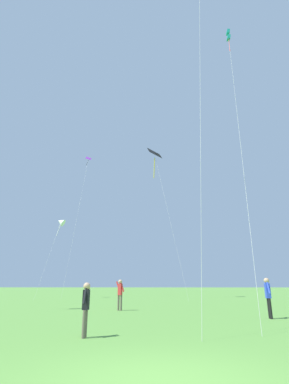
{
  "coord_description": "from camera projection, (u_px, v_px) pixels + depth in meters",
  "views": [
    {
      "loc": [
        0.04,
        -5.37,
        1.47
      ],
      "look_at": [
        -1.52,
        23.51,
        10.59
      ],
      "focal_mm": 27.68,
      "sensor_mm": 36.0,
      "label": 1
    }
  ],
  "objects": [
    {
      "name": "kite_purple_streamer",
      "position": [
        86.0,
        170.0,
        46.19
      ],
      "size": [
        0.84,
        9.32,
        21.43
      ],
      "color": "purple",
      "rests_on": "ground_plane"
    },
    {
      "name": "person_far_back",
      "position": [
        86.0,
        304.0,
        8.87
      ],
      "size": [
        0.21,
        0.5,
        1.54
      ],
      "color": "#665B4C",
      "rests_on": "ground_plane"
    },
    {
      "name": "person_with_spool",
      "position": [
        120.0,
        292.0,
        18.13
      ],
      "size": [
        0.57,
        0.29,
        1.79
      ],
      "color": "#665B4C",
      "rests_on": "ground_plane"
    },
    {
      "name": "kite_black_large",
      "position": [
        155.0,
        159.0,
        39.51
      ],
      "size": [
        4.24,
        7.51,
        19.28
      ],
      "color": "black",
      "rests_on": "ground_plane"
    },
    {
      "name": "person_near_tree",
      "position": [
        268.0,
        294.0,
        13.79
      ],
      "size": [
        0.24,
        0.58,
        1.79
      ],
      "color": "black",
      "rests_on": "ground_plane"
    },
    {
      "name": "kite_teal_box",
      "position": [
        229.0,
        39.0,
        20.86
      ],
      "size": [
        2.28,
        7.5,
        19.07
      ],
      "color": "teal",
      "rests_on": "ground_plane"
    },
    {
      "name": "kite_white_distant",
      "position": [
        61.0,
        222.0,
        37.53
      ],
      "size": [
        1.15,
        5.38,
        9.74
      ],
      "color": "white",
      "rests_on": "ground_plane"
    },
    {
      "name": "ground_plane",
      "position": [
        160.0,
        382.0,
        4.68
      ],
      "size": [
        400.0,
        400.0,
        0.0
      ],
      "primitive_type": "plane",
      "color": "#5B933D"
    }
  ]
}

